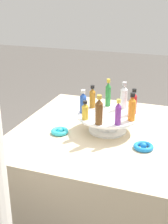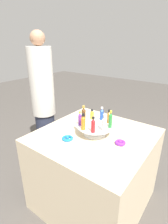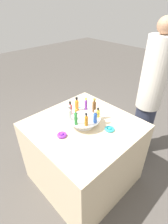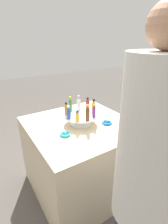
# 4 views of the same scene
# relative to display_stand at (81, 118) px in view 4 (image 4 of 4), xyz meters

# --- Properties ---
(ground_plane) EXTENTS (12.00, 12.00, 0.00)m
(ground_plane) POSITION_rel_display_stand_xyz_m (0.00, 0.00, -0.82)
(ground_plane) COLOR #4C4742
(party_table) EXTENTS (0.94, 0.94, 0.76)m
(party_table) POSITION_rel_display_stand_xyz_m (0.00, 0.00, -0.44)
(party_table) COLOR beige
(party_table) RESTS_ON ground_plane
(display_stand) EXTENTS (0.31, 0.31, 0.09)m
(display_stand) POSITION_rel_display_stand_xyz_m (0.00, 0.00, 0.00)
(display_stand) COLOR white
(display_stand) RESTS_ON party_table
(bottle_green) EXTENTS (0.03, 0.03, 0.15)m
(bottle_green) POSITION_rel_display_stand_xyz_m (0.12, 0.04, 0.10)
(bottle_green) COLOR #288438
(bottle_green) RESTS_ON display_stand
(bottle_amber) EXTENTS (0.03, 0.03, 0.12)m
(bottle_amber) POSITION_rel_display_stand_xyz_m (0.07, 0.11, 0.09)
(bottle_amber) COLOR #AD6B19
(bottle_amber) RESTS_ON display_stand
(bottle_blue) EXTENTS (0.03, 0.03, 0.12)m
(bottle_blue) POSITION_rel_display_stand_xyz_m (-0.01, 0.13, 0.09)
(bottle_blue) COLOR #234CAD
(bottle_blue) RESTS_ON display_stand
(bottle_gold) EXTENTS (0.03, 0.03, 0.09)m
(bottle_gold) POSITION_rel_display_stand_xyz_m (-0.09, 0.09, 0.07)
(bottle_gold) COLOR gold
(bottle_gold) RESTS_ON display_stand
(bottle_brown) EXTENTS (0.04, 0.04, 0.14)m
(bottle_brown) POSITION_rel_display_stand_xyz_m (-0.13, 0.01, 0.10)
(bottle_brown) COLOR brown
(bottle_brown) RESTS_ON display_stand
(bottle_purple) EXTENTS (0.03, 0.03, 0.12)m
(bottle_purple) POSITION_rel_display_stand_xyz_m (-0.10, -0.08, 0.09)
(bottle_purple) COLOR #702D93
(bottle_purple) RESTS_ON display_stand
(bottle_orange) EXTENTS (0.04, 0.04, 0.14)m
(bottle_orange) POSITION_rel_display_stand_xyz_m (-0.03, -0.12, 0.10)
(bottle_orange) COLOR orange
(bottle_orange) RESTS_ON display_stand
(bottle_red) EXTENTS (0.03, 0.03, 0.13)m
(bottle_red) POSITION_rel_display_stand_xyz_m (0.06, -0.12, 0.09)
(bottle_red) COLOR #B21E23
(bottle_red) RESTS_ON display_stand
(bottle_clear) EXTENTS (0.04, 0.04, 0.14)m
(bottle_clear) POSITION_rel_display_stand_xyz_m (0.12, -0.05, 0.10)
(bottle_clear) COLOR silver
(bottle_clear) RESTS_ON display_stand
(ribbon_bow_purple) EXTENTS (0.08, 0.08, 0.04)m
(ribbon_bow_purple) POSITION_rel_display_stand_xyz_m (0.25, -0.01, -0.04)
(ribbon_bow_purple) COLOR purple
(ribbon_bow_purple) RESTS_ON party_table
(ribbon_bow_teal) EXTENTS (0.09, 0.09, 0.03)m
(ribbon_bow_teal) POSITION_rel_display_stand_xyz_m (-0.11, 0.22, -0.05)
(ribbon_bow_teal) COLOR #2DB7CC
(ribbon_bow_teal) RESTS_ON party_table
(ribbon_bow_blue) EXTENTS (0.09, 0.09, 0.03)m
(ribbon_bow_blue) POSITION_rel_display_stand_xyz_m (-0.13, -0.21, -0.05)
(ribbon_bow_blue) COLOR blue
(ribbon_bow_blue) RESTS_ON party_table
(person_figure) EXTENTS (0.28, 0.28, 1.62)m
(person_figure) POSITION_rel_display_stand_xyz_m (-0.87, 0.18, 0.00)
(person_figure) COLOR #282D42
(person_figure) RESTS_ON ground_plane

